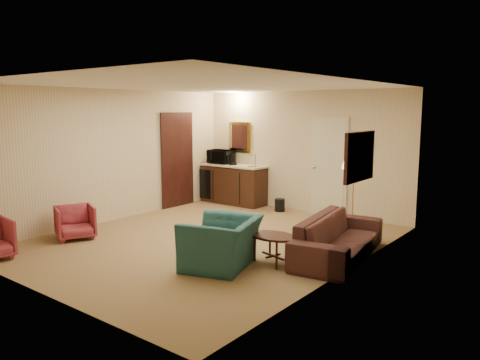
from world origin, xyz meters
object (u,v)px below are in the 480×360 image
object	(u,v)px
teal_armchair	(222,235)
microwave	(221,155)
coffee_maker	(233,159)
wetbar_cabinet	(233,184)
coffee_table	(273,249)
waste_bin	(280,205)
sofa	(339,230)
floor_lamp	(353,197)
rose_chair_near	(75,220)

from	to	relation	value
teal_armchair	microwave	xyz separation A→B (m)	(-3.08, 3.65, 0.65)
coffee_maker	wetbar_cabinet	bearing A→B (deg)	82.61
teal_armchair	coffee_table	distance (m)	0.80
waste_bin	sofa	bearing A→B (deg)	-41.43
wetbar_cabinet	waste_bin	bearing A→B (deg)	-2.97
sofa	floor_lamp	world-z (taller)	floor_lamp
waste_bin	microwave	xyz separation A→B (m)	(-1.75, 0.09, 0.98)
microwave	coffee_table	bearing A→B (deg)	-44.13
sofa	wetbar_cabinet	bearing A→B (deg)	50.65
rose_chair_near	teal_armchair	bearing A→B (deg)	-57.95
rose_chair_near	floor_lamp	size ratio (longest dim) A/B	0.41
teal_armchair	coffee_maker	world-z (taller)	coffee_maker
teal_armchair	coffee_table	xyz separation A→B (m)	(0.49, 0.57, -0.26)
wetbar_cabinet	teal_armchair	distance (m)	4.52
floor_lamp	teal_armchair	bearing A→B (deg)	-111.52
waste_bin	coffee_maker	size ratio (longest dim) A/B	1.00
teal_armchair	waste_bin	distance (m)	3.82
sofa	microwave	size ratio (longest dim) A/B	3.60
sofa	coffee_maker	distance (m)	4.43
teal_armchair	waste_bin	world-z (taller)	teal_armchair
coffee_table	coffee_maker	bearing A→B (deg)	136.33
floor_lamp	waste_bin	world-z (taller)	floor_lamp
sofa	rose_chair_near	bearing A→B (deg)	105.29
wetbar_cabinet	floor_lamp	xyz separation A→B (m)	(3.60, -1.32, 0.30)
wetbar_cabinet	microwave	bearing A→B (deg)	177.44
sofa	floor_lamp	size ratio (longest dim) A/B	1.40
coffee_table	microwave	xyz separation A→B (m)	(-3.57, 3.08, 0.91)
wetbar_cabinet	coffee_table	xyz separation A→B (m)	(3.18, -3.06, -0.25)
coffee_maker	waste_bin	bearing A→B (deg)	-15.39
sofa	coffee_table	world-z (taller)	sofa
teal_armchair	waste_bin	bearing A→B (deg)	-177.35
coffee_table	coffee_maker	xyz separation A→B (m)	(-3.17, 3.03, 0.85)
wetbar_cabinet	floor_lamp	world-z (taller)	floor_lamp
sofa	rose_chair_near	world-z (taller)	sofa
rose_chair_near	coffee_maker	world-z (taller)	coffee_maker
coffee_table	waste_bin	world-z (taller)	coffee_table
teal_armchair	floor_lamp	world-z (taller)	floor_lamp
coffee_table	microwave	distance (m)	4.81
coffee_table	microwave	bearing A→B (deg)	139.26
rose_chair_near	microwave	bearing A→B (deg)	26.00
rose_chair_near	coffee_maker	bearing A→B (deg)	20.30
floor_lamp	waste_bin	size ratio (longest dim) A/B	5.56
coffee_table	coffee_maker	size ratio (longest dim) A/B	2.67
rose_chair_near	wetbar_cabinet	bearing A→B (deg)	20.39
sofa	waste_bin	distance (m)	3.28
microwave	coffee_maker	xyz separation A→B (m)	(0.40, -0.05, -0.06)
floor_lamp	waste_bin	xyz separation A→B (m)	(-2.25, 1.25, -0.62)
teal_armchair	microwave	distance (m)	4.82
wetbar_cabinet	coffee_maker	bearing A→B (deg)	-83.58
waste_bin	teal_armchair	bearing A→B (deg)	-69.45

